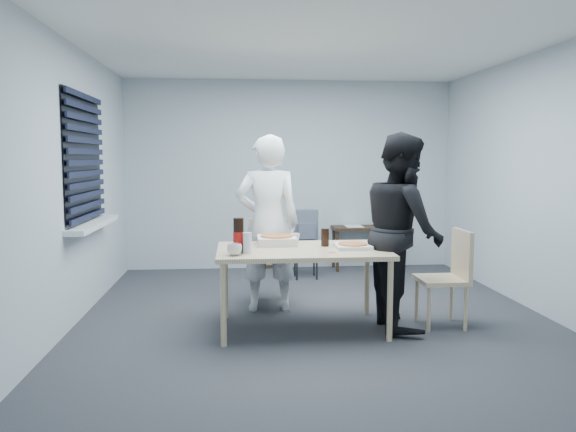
{
  "coord_description": "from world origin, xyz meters",
  "views": [
    {
      "loc": [
        -0.74,
        -5.28,
        1.55
      ],
      "look_at": [
        -0.25,
        0.1,
        0.98
      ],
      "focal_mm": 35.0,
      "sensor_mm": 36.0,
      "label": 1
    }
  ],
  "objects": [
    {
      "name": "room",
      "position": [
        -2.2,
        0.4,
        1.44
      ],
      "size": [
        5.0,
        5.0,
        5.0
      ],
      "color": "#2E2E33",
      "rests_on": "ground"
    },
    {
      "name": "dining_table",
      "position": [
        -0.16,
        -0.36,
        0.68
      ],
      "size": [
        1.51,
        0.96,
        0.74
      ],
      "color": "beige",
      "rests_on": "ground"
    },
    {
      "name": "chair_far",
      "position": [
        -0.41,
        0.67,
        0.51
      ],
      "size": [
        0.42,
        0.42,
        0.89
      ],
      "color": "beige",
      "rests_on": "ground"
    },
    {
      "name": "chair_right",
      "position": [
        1.2,
        -0.39,
        0.51
      ],
      "size": [
        0.42,
        0.42,
        0.89
      ],
      "color": "beige",
      "rests_on": "ground"
    },
    {
      "name": "person_white",
      "position": [
        -0.43,
        0.31,
        0.89
      ],
      "size": [
        0.65,
        0.42,
        1.77
      ],
      "primitive_type": "imported",
      "rotation": [
        0.0,
        0.0,
        3.14
      ],
      "color": "white",
      "rests_on": "ground"
    },
    {
      "name": "person_black",
      "position": [
        0.75,
        -0.36,
        0.89
      ],
      "size": [
        0.47,
        0.86,
        1.77
      ],
      "primitive_type": "imported",
      "rotation": [
        0.0,
        0.0,
        1.57
      ],
      "color": "black",
      "rests_on": "ground"
    },
    {
      "name": "side_table",
      "position": [
        1.02,
        2.28,
        0.52
      ],
      "size": [
        0.89,
        0.4,
        0.6
      ],
      "color": "#341F15",
      "rests_on": "ground"
    },
    {
      "name": "stool",
      "position": [
        0.13,
        1.78,
        0.35
      ],
      "size": [
        0.33,
        0.33,
        0.46
      ],
      "color": "black",
      "rests_on": "ground"
    },
    {
      "name": "backpack",
      "position": [
        0.13,
        1.76,
        0.67
      ],
      "size": [
        0.3,
        0.22,
        0.42
      ],
      "rotation": [
        0.0,
        0.0,
        -0.19
      ],
      "color": "slate",
      "rests_on": "stool"
    },
    {
      "name": "pizza_box_a",
      "position": [
        -0.37,
        -0.11,
        0.78
      ],
      "size": [
        0.35,
        0.35,
        0.09
      ],
      "rotation": [
        0.0,
        0.0,
        0.07
      ],
      "color": "silver",
      "rests_on": "dining_table"
    },
    {
      "name": "pizza_box_b",
      "position": [
        0.29,
        -0.38,
        0.76
      ],
      "size": [
        0.31,
        0.31,
        0.04
      ],
      "rotation": [
        0.0,
        0.0,
        0.17
      ],
      "color": "silver",
      "rests_on": "dining_table"
    },
    {
      "name": "mug_a",
      "position": [
        -0.76,
        -0.66,
        0.78
      ],
      "size": [
        0.17,
        0.17,
        0.1
      ],
      "primitive_type": "imported",
      "rotation": [
        0.0,
        0.0,
        0.52
      ],
      "color": "silver",
      "rests_on": "dining_table"
    },
    {
      "name": "mug_b",
      "position": [
        -0.2,
        -0.04,
        0.78
      ],
      "size": [
        0.1,
        0.1,
        0.09
      ],
      "primitive_type": "imported",
      "color": "silver",
      "rests_on": "dining_table"
    },
    {
      "name": "cola_glass",
      "position": [
        0.06,
        -0.24,
        0.82
      ],
      "size": [
        0.1,
        0.1,
        0.16
      ],
      "primitive_type": "cylinder",
      "rotation": [
        0.0,
        0.0,
        -0.34
      ],
      "color": "black",
      "rests_on": "dining_table"
    },
    {
      "name": "soda_bottle",
      "position": [
        -0.73,
        -0.52,
        0.88
      ],
      "size": [
        0.09,
        0.09,
        0.3
      ],
      "rotation": [
        0.0,
        0.0,
        0.14
      ],
      "color": "black",
      "rests_on": "dining_table"
    },
    {
      "name": "plastic_cups",
      "position": [
        -0.66,
        -0.57,
        0.82
      ],
      "size": [
        0.1,
        0.1,
        0.18
      ],
      "primitive_type": "cylinder",
      "rotation": [
        0.0,
        0.0,
        -0.34
      ],
      "color": "silver",
      "rests_on": "dining_table"
    },
    {
      "name": "rubber_band",
      "position": [
        0.07,
        -0.6,
        0.74
      ],
      "size": [
        0.06,
        0.06,
        0.0
      ],
      "primitive_type": "torus",
      "rotation": [
        0.0,
        0.0,
        -0.19
      ],
      "color": "red",
      "rests_on": "dining_table"
    },
    {
      "name": "papers",
      "position": [
        0.87,
        2.31,
        0.6
      ],
      "size": [
        0.34,
        0.38,
        0.01
      ],
      "primitive_type": "cube",
      "rotation": [
        0.0,
        0.0,
        0.4
      ],
      "color": "white",
      "rests_on": "side_table"
    },
    {
      "name": "black_box",
      "position": [
        1.24,
        2.33,
        0.63
      ],
      "size": [
        0.15,
        0.11,
        0.07
      ],
      "primitive_type": "cube",
      "rotation": [
        0.0,
        0.0,
        -0.01
      ],
      "color": "black",
      "rests_on": "side_table"
    }
  ]
}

